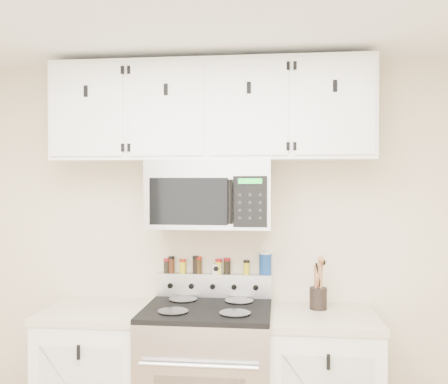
# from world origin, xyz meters

# --- Properties ---
(back_wall) EXTENTS (3.50, 0.01, 2.50)m
(back_wall) POSITION_xyz_m (0.00, 1.75, 1.25)
(back_wall) COLOR beige
(back_wall) RESTS_ON floor
(range) EXTENTS (0.76, 0.65, 1.10)m
(range) POSITION_xyz_m (0.00, 1.43, 0.49)
(range) COLOR #B7B7BA
(range) RESTS_ON floor
(base_cabinet_left) EXTENTS (0.64, 0.62, 0.92)m
(base_cabinet_left) POSITION_xyz_m (-0.69, 1.45, 0.46)
(base_cabinet_left) COLOR white
(base_cabinet_left) RESTS_ON floor
(microwave) EXTENTS (0.76, 0.44, 0.42)m
(microwave) POSITION_xyz_m (0.00, 1.55, 1.63)
(microwave) COLOR #9E9EA3
(microwave) RESTS_ON back_wall
(upper_cabinets) EXTENTS (2.00, 0.35, 0.62)m
(upper_cabinets) POSITION_xyz_m (-0.00, 1.58, 2.15)
(upper_cabinets) COLOR white
(upper_cabinets) RESTS_ON back_wall
(utensil_crock) EXTENTS (0.11, 0.11, 0.31)m
(utensil_crock) POSITION_xyz_m (0.67, 1.56, 1.00)
(utensil_crock) COLOR black
(utensil_crock) RESTS_ON base_cabinet_right
(kitchen_timer) EXTENTS (0.06, 0.06, 0.06)m
(kitchen_timer) POSITION_xyz_m (0.02, 1.71, 1.13)
(kitchen_timer) COLOR silver
(kitchen_timer) RESTS_ON range
(salt_canister) EXTENTS (0.08, 0.08, 0.15)m
(salt_canister) POSITION_xyz_m (0.34, 1.71, 1.17)
(salt_canister) COLOR navy
(salt_canister) RESTS_ON range
(spice_jar_0) EXTENTS (0.04, 0.04, 0.10)m
(spice_jar_0) POSITION_xyz_m (-0.32, 1.71, 1.15)
(spice_jar_0) COLOR black
(spice_jar_0) RESTS_ON range
(spice_jar_1) EXTENTS (0.04, 0.04, 0.11)m
(spice_jar_1) POSITION_xyz_m (-0.28, 1.71, 1.16)
(spice_jar_1) COLOR #42200F
(spice_jar_1) RESTS_ON range
(spice_jar_2) EXTENTS (0.04, 0.04, 0.09)m
(spice_jar_2) POSITION_xyz_m (-0.21, 1.71, 1.15)
(spice_jar_2) COLOR gold
(spice_jar_2) RESTS_ON range
(spice_jar_3) EXTENTS (0.04, 0.04, 0.11)m
(spice_jar_3) POSITION_xyz_m (-0.12, 1.71, 1.16)
(spice_jar_3) COLOR black
(spice_jar_3) RESTS_ON range
(spice_jar_4) EXTENTS (0.04, 0.04, 0.11)m
(spice_jar_4) POSITION_xyz_m (-0.10, 1.71, 1.16)
(spice_jar_4) COLOR #3A290E
(spice_jar_4) RESTS_ON range
(spice_jar_5) EXTENTS (0.04, 0.04, 0.10)m
(spice_jar_5) POSITION_xyz_m (0.03, 1.71, 1.15)
(spice_jar_5) COLOR yellow
(spice_jar_5) RESTS_ON range
(spice_jar_6) EXTENTS (0.05, 0.05, 0.10)m
(spice_jar_6) POSITION_xyz_m (0.09, 1.71, 1.15)
(spice_jar_6) COLOR black
(spice_jar_6) RESTS_ON range
(spice_jar_7) EXTENTS (0.04, 0.04, 0.09)m
(spice_jar_7) POSITION_xyz_m (0.22, 1.71, 1.15)
(spice_jar_7) COLOR gold
(spice_jar_7) RESTS_ON range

